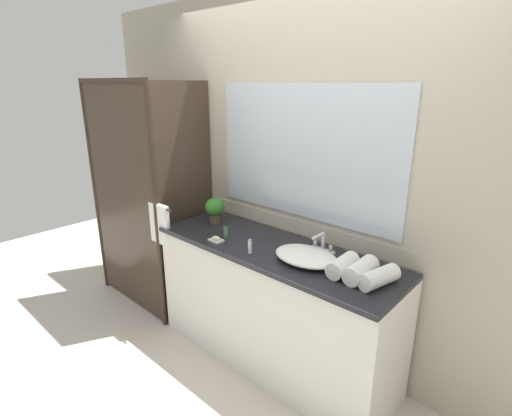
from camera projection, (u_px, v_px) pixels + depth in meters
name	position (u px, v px, depth m)	size (l,w,h in m)	color
ground_plane	(271.00, 359.00, 2.90)	(8.00, 8.00, 0.00)	beige
wall_back_with_mirror	(304.00, 180.00, 2.74)	(4.40, 0.06, 2.60)	#B2A893
vanity_cabinet	(272.00, 305.00, 2.77)	(1.80, 0.58, 0.90)	silver
shower_enclosure	(142.00, 200.00, 3.27)	(1.20, 0.59, 2.00)	#2D2319
sink_basin	(306.00, 256.00, 2.42)	(0.42, 0.31, 0.07)	white
faucet	(322.00, 246.00, 2.54)	(0.17, 0.14, 0.14)	silver
potted_plant	(215.00, 209.00, 3.06)	(0.15, 0.15, 0.20)	#473828
soap_dish	(216.00, 239.00, 2.73)	(0.10, 0.07, 0.04)	silver
amenity_bottle_lotion	(226.00, 231.00, 2.79)	(0.03, 0.03, 0.10)	#4C7056
amenity_bottle_conditioner	(250.00, 247.00, 2.53)	(0.03, 0.03, 0.10)	white
rolled_towel_near_edge	(379.00, 277.00, 2.12)	(0.10, 0.10, 0.25)	white
rolled_towel_middle	(361.00, 270.00, 2.19)	(0.11, 0.11, 0.25)	white
rolled_towel_far_edge	(343.00, 265.00, 2.25)	(0.10, 0.10, 0.23)	white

